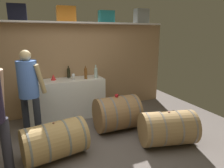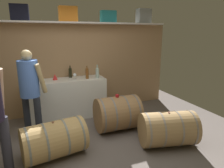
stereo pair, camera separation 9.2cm
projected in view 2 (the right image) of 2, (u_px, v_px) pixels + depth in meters
name	position (u px, v px, depth m)	size (l,w,h in m)	color
ground_plane	(88.00, 142.00, 3.56)	(6.25, 7.45, 0.02)	#615853
back_wall_panel	(69.00, 69.00, 4.74)	(5.05, 0.10, 2.06)	#A17C55
high_shelf_board	(68.00, 23.00, 4.35)	(4.64, 0.40, 0.03)	silver
toolcase_black	(20.00, 13.00, 3.97)	(0.34, 0.22, 0.31)	black
toolcase_orange	(68.00, 14.00, 4.31)	(0.39, 0.25, 0.32)	orange
toolcase_teal	(108.00, 17.00, 4.65)	(0.35, 0.19, 0.27)	#1E757D
toolcase_grey	(144.00, 16.00, 4.97)	(0.33, 0.22, 0.34)	gray
work_cabinet	(67.00, 98.00, 4.53)	(1.68, 0.56, 0.87)	white
wine_bottle_dark	(70.00, 72.00, 4.60)	(0.07, 0.07, 0.27)	black
wine_bottle_amber	(87.00, 73.00, 4.47)	(0.07, 0.07, 0.29)	brown
wine_bottle_clear	(97.00, 72.00, 4.55)	(0.08, 0.08, 0.30)	#ABC1B7
wine_glass	(75.00, 75.00, 4.45)	(0.08, 0.08, 0.13)	white
red_funnel	(55.00, 77.00, 4.39)	(0.11, 0.11, 0.12)	red
wine_barrel_near	(117.00, 113.00, 3.95)	(0.83, 0.69, 0.68)	#956E45
wine_barrel_far	(54.00, 140.00, 3.07)	(1.00, 0.71, 0.58)	tan
wine_barrel_flank	(168.00, 129.00, 3.40)	(1.02, 0.77, 0.59)	#997749
tasting_cup	(117.00, 96.00, 3.86)	(0.07, 0.07, 0.05)	red
winemaker_pouring	(30.00, 85.00, 3.53)	(0.48, 0.48, 1.59)	#282D39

